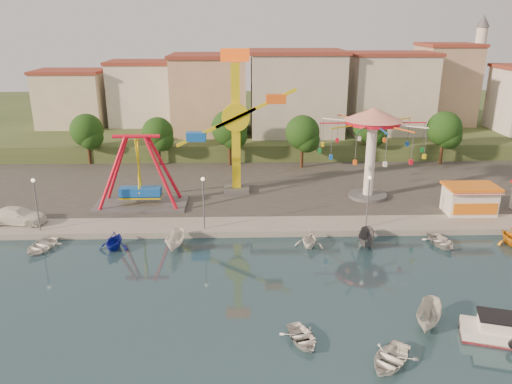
{
  "coord_description": "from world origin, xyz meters",
  "views": [
    {
      "loc": [
        -4.15,
        -32.38,
        19.91
      ],
      "look_at": [
        -2.9,
        14.0,
        4.0
      ],
      "focal_mm": 35.0,
      "sensor_mm": 36.0,
      "label": 1
    }
  ],
  "objects_px": {
    "rowboat_a": "(302,337)",
    "van": "(17,216)",
    "kamikaze_tower": "(240,128)",
    "wave_swinger": "(372,133)",
    "cabin_motorboat": "(504,333)",
    "skiff": "(429,317)",
    "pirate_ship_ride": "(139,173)"
  },
  "relations": [
    {
      "from": "cabin_motorboat",
      "to": "kamikaze_tower",
      "type": "bearing_deg",
      "value": 137.71
    },
    {
      "from": "rowboat_a",
      "to": "kamikaze_tower",
      "type": "bearing_deg",
      "value": 80.28
    },
    {
      "from": "kamikaze_tower",
      "to": "cabin_motorboat",
      "type": "relative_size",
      "value": 2.77
    },
    {
      "from": "kamikaze_tower",
      "to": "wave_swinger",
      "type": "height_order",
      "value": "kamikaze_tower"
    },
    {
      "from": "cabin_motorboat",
      "to": "van",
      "type": "height_order",
      "value": "van"
    },
    {
      "from": "skiff",
      "to": "pirate_ship_ride",
      "type": "bearing_deg",
      "value": 164.36
    },
    {
      "from": "kamikaze_tower",
      "to": "wave_swinger",
      "type": "relative_size",
      "value": 1.42
    },
    {
      "from": "wave_swinger",
      "to": "cabin_motorboat",
      "type": "relative_size",
      "value": 1.95
    },
    {
      "from": "wave_swinger",
      "to": "skiff",
      "type": "relative_size",
      "value": 2.87
    },
    {
      "from": "wave_swinger",
      "to": "rowboat_a",
      "type": "bearing_deg",
      "value": -111.87
    },
    {
      "from": "pirate_ship_ride",
      "to": "cabin_motorboat",
      "type": "relative_size",
      "value": 1.68
    },
    {
      "from": "wave_swinger",
      "to": "cabin_motorboat",
      "type": "height_order",
      "value": "wave_swinger"
    },
    {
      "from": "wave_swinger",
      "to": "cabin_motorboat",
      "type": "distance_m",
      "value": 27.87
    },
    {
      "from": "kamikaze_tower",
      "to": "cabin_motorboat",
      "type": "height_order",
      "value": "kamikaze_tower"
    },
    {
      "from": "skiff",
      "to": "van",
      "type": "height_order",
      "value": "van"
    },
    {
      "from": "pirate_ship_ride",
      "to": "kamikaze_tower",
      "type": "distance_m",
      "value": 12.53
    },
    {
      "from": "kamikaze_tower",
      "to": "rowboat_a",
      "type": "relative_size",
      "value": 5.0
    },
    {
      "from": "skiff",
      "to": "kamikaze_tower",
      "type": "bearing_deg",
      "value": 143.32
    },
    {
      "from": "cabin_motorboat",
      "to": "van",
      "type": "bearing_deg",
      "value": 170.56
    },
    {
      "from": "rowboat_a",
      "to": "van",
      "type": "distance_m",
      "value": 32.96
    },
    {
      "from": "kamikaze_tower",
      "to": "skiff",
      "type": "height_order",
      "value": "kamikaze_tower"
    },
    {
      "from": "kamikaze_tower",
      "to": "van",
      "type": "xyz_separation_m",
      "value": [
        -22.42,
        -9.44,
        -6.89
      ]
    },
    {
      "from": "kamikaze_tower",
      "to": "skiff",
      "type": "bearing_deg",
      "value": -64.75
    },
    {
      "from": "pirate_ship_ride",
      "to": "rowboat_a",
      "type": "xyz_separation_m",
      "value": [
        15.05,
        -24.41,
        -4.05
      ]
    },
    {
      "from": "wave_swinger",
      "to": "van",
      "type": "xyz_separation_m",
      "value": [
        -37.12,
        -6.91,
        -6.78
      ]
    },
    {
      "from": "skiff",
      "to": "van",
      "type": "bearing_deg",
      "value": -178.95
    },
    {
      "from": "cabin_motorboat",
      "to": "van",
      "type": "relative_size",
      "value": 1.06
    },
    {
      "from": "kamikaze_tower",
      "to": "cabin_motorboat",
      "type": "xyz_separation_m",
      "value": [
        17.36,
        -29.19,
        -7.78
      ]
    },
    {
      "from": "skiff",
      "to": "cabin_motorboat",
      "type": "bearing_deg",
      "value": 6.9
    },
    {
      "from": "rowboat_a",
      "to": "skiff",
      "type": "bearing_deg",
      "value": -7.95
    },
    {
      "from": "rowboat_a",
      "to": "van",
      "type": "xyz_separation_m",
      "value": [
        -26.49,
        19.58,
        1.08
      ]
    },
    {
      "from": "pirate_ship_ride",
      "to": "van",
      "type": "relative_size",
      "value": 1.77
    }
  ]
}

